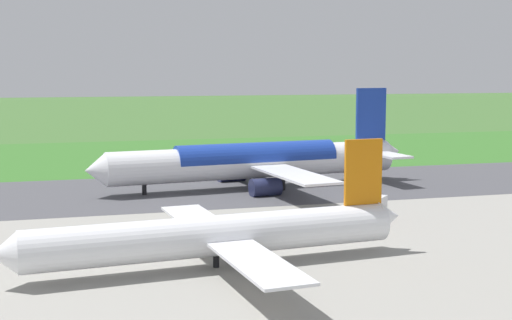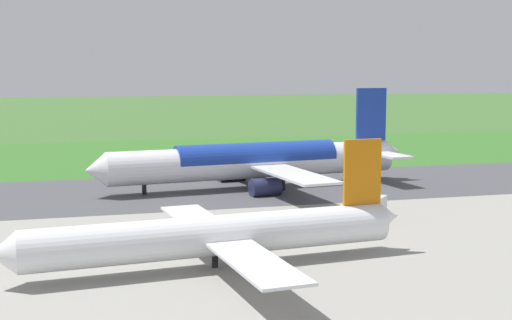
{
  "view_description": "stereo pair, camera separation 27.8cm",
  "coord_description": "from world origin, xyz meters",
  "px_view_note": "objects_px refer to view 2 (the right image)",
  "views": [
    {
      "loc": [
        40.58,
        107.2,
        18.83
      ],
      "look_at": [
        11.32,
        0.0,
        4.5
      ],
      "focal_mm": 49.08,
      "sensor_mm": 36.0,
      "label": 1
    },
    {
      "loc": [
        40.31,
        107.27,
        18.83
      ],
      "look_at": [
        11.32,
        0.0,
        4.5
      ],
      "focal_mm": 49.08,
      "sensor_mm": 36.0,
      "label": 2
    }
  ],
  "objects_px": {
    "service_truck_baggage": "(372,207)",
    "airliner_parked_mid": "(217,235)",
    "airliner_main": "(258,161)",
    "traffic_cone_orange": "(324,154)",
    "no_stopping_sign": "(344,147)"
  },
  "relations": [
    {
      "from": "no_stopping_sign",
      "to": "service_truck_baggage",
      "type": "bearing_deg",
      "value": 70.59
    },
    {
      "from": "traffic_cone_orange",
      "to": "no_stopping_sign",
      "type": "bearing_deg",
      "value": -157.97
    },
    {
      "from": "traffic_cone_orange",
      "to": "airliner_main",
      "type": "bearing_deg",
      "value": 56.01
    },
    {
      "from": "service_truck_baggage",
      "to": "no_stopping_sign",
      "type": "bearing_deg",
      "value": -109.41
    },
    {
      "from": "airliner_main",
      "to": "traffic_cone_orange",
      "type": "relative_size",
      "value": 98.42
    },
    {
      "from": "airliner_main",
      "to": "traffic_cone_orange",
      "type": "distance_m",
      "value": 46.08
    },
    {
      "from": "airliner_main",
      "to": "no_stopping_sign",
      "type": "xyz_separation_m",
      "value": [
        -31.45,
        -40.4,
        -2.89
      ]
    },
    {
      "from": "airliner_main",
      "to": "traffic_cone_orange",
      "type": "xyz_separation_m",
      "value": [
        -25.66,
        -38.05,
        -4.08
      ]
    },
    {
      "from": "airliner_parked_mid",
      "to": "no_stopping_sign",
      "type": "distance_m",
      "value": 96.24
    },
    {
      "from": "airliner_main",
      "to": "no_stopping_sign",
      "type": "height_order",
      "value": "airliner_main"
    },
    {
      "from": "no_stopping_sign",
      "to": "traffic_cone_orange",
      "type": "height_order",
      "value": "no_stopping_sign"
    },
    {
      "from": "airliner_parked_mid",
      "to": "no_stopping_sign",
      "type": "bearing_deg",
      "value": -119.5
    },
    {
      "from": "no_stopping_sign",
      "to": "traffic_cone_orange",
      "type": "distance_m",
      "value": 6.36
    },
    {
      "from": "airliner_main",
      "to": "traffic_cone_orange",
      "type": "height_order",
      "value": "airliner_main"
    },
    {
      "from": "service_truck_baggage",
      "to": "airliner_parked_mid",
      "type": "bearing_deg",
      "value": 35.46
    }
  ]
}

